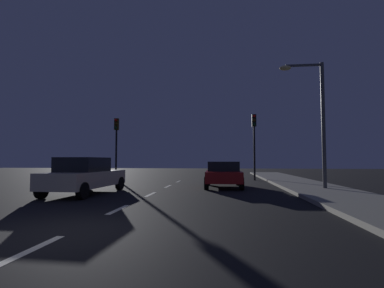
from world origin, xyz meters
name	(u,v)px	position (x,y,z in m)	size (l,w,h in m)	color
ground_plane	(154,193)	(0.00, 7.00, 0.00)	(80.00, 80.00, 0.00)	black
sidewalk_curb_right	(331,193)	(7.50, 7.00, 0.07)	(3.00, 40.00, 0.15)	gray
lane_stripe_nearest	(33,249)	(0.00, -1.20, 0.00)	(0.16, 1.60, 0.01)	silver
lane_stripe_second	(118,209)	(0.00, 2.60, 0.00)	(0.16, 1.60, 0.01)	silver
lane_stripe_third	(151,194)	(0.00, 6.40, 0.00)	(0.16, 1.60, 0.01)	silver
lane_stripe_fourth	(168,186)	(0.00, 10.20, 0.00)	(0.16, 1.60, 0.01)	silver
lane_stripe_fifth	(179,181)	(0.00, 14.00, 0.00)	(0.16, 1.60, 0.01)	silver
traffic_signal_left	(116,136)	(-5.14, 15.75, 3.30)	(0.32, 0.38, 4.69)	black
traffic_signal_right	(254,134)	(5.32, 15.75, 3.39)	(0.32, 0.38, 4.83)	black
car_stopped_ahead	(223,174)	(3.06, 9.95, 0.71)	(1.99, 3.87, 1.38)	#B21919
car_adjacent_lane	(85,176)	(-2.86, 6.26, 0.79)	(2.04, 4.65, 1.57)	beige
street_lamp_right	(315,111)	(7.43, 8.56, 3.78)	(2.08, 0.36, 6.13)	#4C4C51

